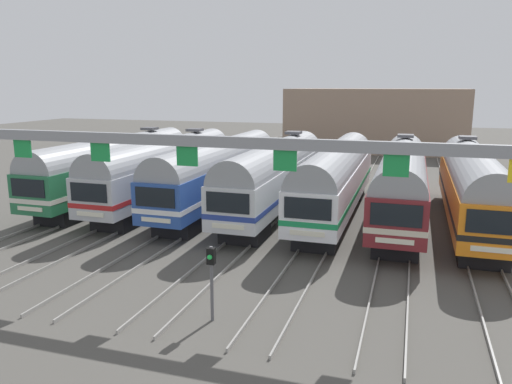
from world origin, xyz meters
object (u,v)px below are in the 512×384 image
(commuter_train_white, at_px, (336,177))
(commuter_train_silver, at_px, (275,173))
(commuter_train_green, at_px, (117,165))
(commuter_train_maroon, at_px, (402,180))
(yard_signal_mast, at_px, (211,269))
(commuter_train_orange, at_px, (472,184))
(commuter_train_stainless, at_px, (166,167))
(commuter_train_blue, at_px, (219,170))
(catenary_gantry, at_px, (187,161))

(commuter_train_white, bearing_deg, commuter_train_silver, 179.94)
(commuter_train_green, relative_size, commuter_train_silver, 1.00)
(commuter_train_silver, bearing_deg, commuter_train_green, 180.00)
(commuter_train_green, height_order, commuter_train_silver, same)
(commuter_train_maroon, distance_m, yard_signal_mast, 17.15)
(commuter_train_silver, relative_size, commuter_train_orange, 1.00)
(commuter_train_maroon, bearing_deg, yard_signal_mast, -110.74)
(commuter_train_stainless, xyz_separation_m, commuter_train_blue, (4.05, -0.00, -0.00))
(commuter_train_silver, bearing_deg, commuter_train_orange, 0.00)
(yard_signal_mast, bearing_deg, commuter_train_orange, 57.75)
(commuter_train_maroon, height_order, commuter_train_orange, same)
(commuter_train_green, height_order, yard_signal_mast, commuter_train_green)
(commuter_train_stainless, relative_size, catenary_gantry, 0.61)
(commuter_train_silver, xyz_separation_m, commuter_train_white, (4.05, -0.00, -0.00))
(commuter_train_blue, xyz_separation_m, commuter_train_maroon, (12.14, 0.00, 0.00))
(commuter_train_stainless, distance_m, commuter_train_blue, 4.05)
(commuter_train_stainless, height_order, commuter_train_blue, commuter_train_stainless)
(commuter_train_green, bearing_deg, yard_signal_mast, -48.54)
(commuter_train_silver, distance_m, yard_signal_mast, 16.17)
(commuter_train_green, height_order, commuter_train_orange, same)
(commuter_train_stainless, relative_size, commuter_train_blue, 1.00)
(commuter_train_silver, relative_size, yard_signal_mast, 6.40)
(commuter_train_stainless, relative_size, commuter_train_orange, 1.00)
(commuter_train_stainless, height_order, commuter_train_maroon, same)
(commuter_train_blue, bearing_deg, commuter_train_green, 179.97)
(commuter_train_blue, distance_m, catenary_gantry, 14.35)
(commuter_train_blue, relative_size, commuter_train_maroon, 1.00)
(commuter_train_stainless, height_order, catenary_gantry, catenary_gantry)
(commuter_train_white, height_order, commuter_train_orange, commuter_train_orange)
(commuter_train_white, distance_m, commuter_train_orange, 8.09)
(commuter_train_silver, distance_m, catenary_gantry, 13.77)
(commuter_train_green, distance_m, commuter_train_orange, 24.27)
(commuter_train_silver, bearing_deg, commuter_train_blue, -179.94)
(commuter_train_green, bearing_deg, commuter_train_stainless, 0.00)
(commuter_train_green, height_order, commuter_train_stainless, same)
(commuter_train_white, bearing_deg, commuter_train_blue, 180.00)
(commuter_train_white, relative_size, catenary_gantry, 0.61)
(commuter_train_stainless, bearing_deg, commuter_train_green, 180.00)
(catenary_gantry, bearing_deg, commuter_train_silver, 90.00)
(commuter_train_green, distance_m, catenary_gantry, 18.36)
(commuter_train_green, distance_m, commuter_train_blue, 8.09)
(commuter_train_white, relative_size, commuter_train_maroon, 1.00)
(commuter_train_maroon, height_order, yard_signal_mast, commuter_train_maroon)
(commuter_train_white, xyz_separation_m, commuter_train_maroon, (4.05, 0.00, 0.00))
(commuter_train_blue, relative_size, catenary_gantry, 0.61)
(commuter_train_green, xyz_separation_m, commuter_train_white, (16.18, -0.00, -0.00))
(commuter_train_green, distance_m, commuter_train_white, 16.18)
(commuter_train_green, xyz_separation_m, commuter_train_blue, (8.09, -0.00, -0.00))
(commuter_train_maroon, bearing_deg, commuter_train_white, -179.94)
(commuter_train_silver, height_order, yard_signal_mast, commuter_train_silver)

